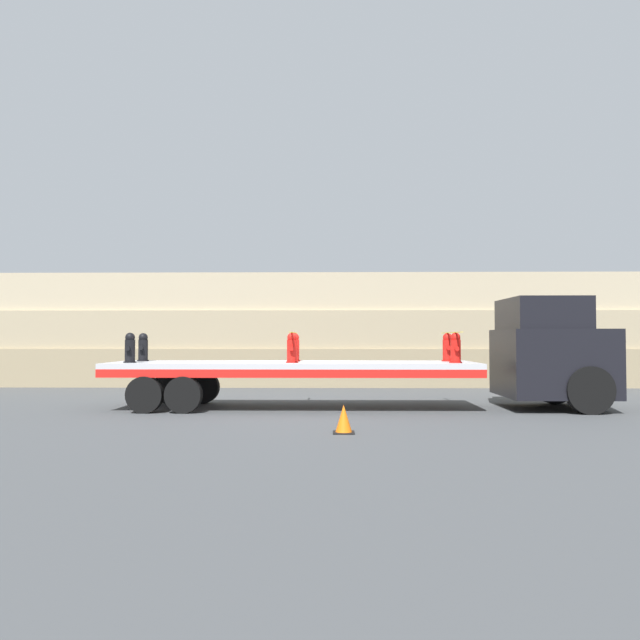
{
  "coord_description": "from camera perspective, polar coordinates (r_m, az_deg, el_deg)",
  "views": [
    {
      "loc": [
        1.0,
        -16.04,
        1.78
      ],
      "look_at": [
        0.69,
        0.0,
        2.26
      ],
      "focal_mm": 35.0,
      "sensor_mm": 36.0,
      "label": 1
    }
  ],
  "objects": [
    {
      "name": "fire_hydrant_red_near_2",
      "position": [
        15.8,
        12.29,
        -2.54
      ],
      "size": [
        0.31,
        0.47,
        0.75
      ],
      "color": "red",
      "rests_on": "flatbed_trailer"
    },
    {
      "name": "fire_hydrant_red_far_2",
      "position": [
        16.86,
        11.58,
        -2.49
      ],
      "size": [
        0.31,
        0.47,
        0.75
      ],
      "color": "red",
      "rests_on": "flatbed_trailer"
    },
    {
      "name": "ground_plane",
      "position": [
        16.17,
        -2.46,
        -8.05
      ],
      "size": [
        120.0,
        120.0,
        0.0
      ],
      "primitive_type": "plane",
      "color": "#3F4244"
    },
    {
      "name": "cargo_strap_middle",
      "position": [
        16.33,
        11.91,
        -1.13
      ],
      "size": [
        0.05,
        2.67,
        0.01
      ],
      "color": "yellow",
      "rests_on": "fire_hydrant_red_near_2"
    },
    {
      "name": "traffic_cone",
      "position": [
        11.9,
        2.18,
        -9.06
      ],
      "size": [
        0.41,
        0.41,
        0.54
      ],
      "color": "black",
      "rests_on": "ground_plane"
    },
    {
      "name": "fire_hydrant_black_far_0",
      "position": [
        17.34,
        -15.87,
        -2.44
      ],
      "size": [
        0.31,
        0.47,
        0.75
      ],
      "color": "black",
      "rests_on": "flatbed_trailer"
    },
    {
      "name": "flatbed_trailer",
      "position": [
        16.15,
        -4.79,
        -4.64
      ],
      "size": [
        9.32,
        2.57,
        1.18
      ],
      "color": "#B2B2B7",
      "rests_on": "ground_plane"
    },
    {
      "name": "rock_cliff",
      "position": [
        24.26,
        -1.25,
        -0.93
      ],
      "size": [
        60.0,
        3.3,
        4.24
      ],
      "color": "gray",
      "rests_on": "ground_plane"
    },
    {
      "name": "fire_hydrant_red_near_1",
      "position": [
        15.53,
        -2.58,
        -2.6
      ],
      "size": [
        0.31,
        0.47,
        0.75
      ],
      "color": "red",
      "rests_on": "flatbed_trailer"
    },
    {
      "name": "fire_hydrant_black_near_0",
      "position": [
        16.3,
        -16.98,
        -2.48
      ],
      "size": [
        0.31,
        0.47,
        0.75
      ],
      "color": "black",
      "rests_on": "flatbed_trailer"
    },
    {
      "name": "truck_cab",
      "position": [
        17.02,
        20.65,
        -2.82
      ],
      "size": [
        2.57,
        2.67,
        2.81
      ],
      "color": "black",
      "rests_on": "ground_plane"
    },
    {
      "name": "fire_hydrant_red_far_1",
      "position": [
        16.61,
        -2.34,
        -2.54
      ],
      "size": [
        0.31,
        0.47,
        0.75
      ],
      "color": "red",
      "rests_on": "flatbed_trailer"
    },
    {
      "name": "cargo_strap_rear",
      "position": [
        16.07,
        -2.45,
        -1.16
      ],
      "size": [
        0.05,
        2.67,
        0.01
      ],
      "color": "yellow",
      "rests_on": "fire_hydrant_red_near_1"
    }
  ]
}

